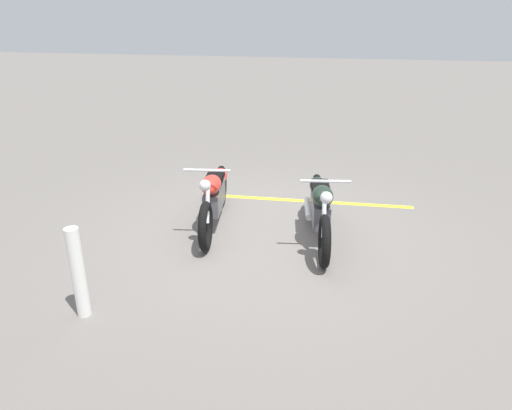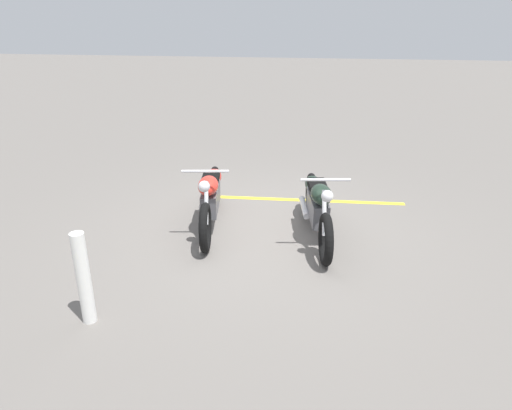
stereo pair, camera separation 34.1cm
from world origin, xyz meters
TOP-DOWN VIEW (x-y plane):
  - ground_plane at (0.00, 0.00)m, footprint 60.00×60.00m
  - motorcycle_bright_foreground at (-0.08, -0.79)m, footprint 2.22×0.70m
  - motorcycle_dark_foreground at (0.00, 0.77)m, footprint 2.22×0.71m
  - bollard_post at (2.43, -1.43)m, footprint 0.14×0.14m
  - parking_stripe_near at (-1.31, 0.58)m, footprint 0.31×3.20m

SIDE VIEW (x-z plane):
  - ground_plane at x=0.00m, z-range 0.00..0.00m
  - parking_stripe_near at x=-1.31m, z-range 0.00..0.01m
  - motorcycle_bright_foreground at x=-0.08m, z-range -0.06..0.98m
  - motorcycle_dark_foreground at x=0.00m, z-range -0.06..0.98m
  - bollard_post at x=2.43m, z-range 0.00..1.00m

